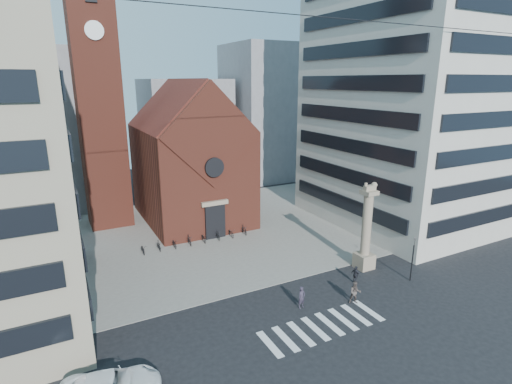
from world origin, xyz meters
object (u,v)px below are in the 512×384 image
lion_column (366,235)px  scooter_0 (143,249)px  traffic_light (413,258)px  pedestrian_1 (355,293)px  pedestrian_0 (302,297)px  pedestrian_2 (356,275)px

lion_column → scooter_0: bearing=144.0°
traffic_light → pedestrian_1: traffic_light is taller
pedestrian_0 → pedestrian_2: 6.70m
traffic_light → pedestrian_2: bearing=157.7°
lion_column → scooter_0: size_ratio=4.86×
pedestrian_0 → scooter_0: size_ratio=1.04×
pedestrian_0 → pedestrian_2: bearing=-2.5°
lion_column → traffic_light: lion_column is taller
pedestrian_1 → lion_column: bearing=71.5°
lion_column → pedestrian_1: (-5.16, -4.61, -2.48)m
lion_column → pedestrian_0: 10.25m
lion_column → pedestrian_1: bearing=-138.2°
lion_column → pedestrian_2: lion_column is taller
pedestrian_0 → scooter_0: (-9.04, 16.54, -0.41)m
traffic_light → pedestrian_1: 7.30m
pedestrian_1 → pedestrian_2: 3.48m
pedestrian_1 → scooter_0: 22.41m
lion_column → pedestrian_0: (-9.43, -3.13, -2.53)m
lion_column → pedestrian_1: 7.35m
traffic_light → scooter_0: (-20.46, 17.41, -1.77)m
traffic_light → pedestrian_0: 11.53m
lion_column → pedestrian_2: size_ratio=5.23×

